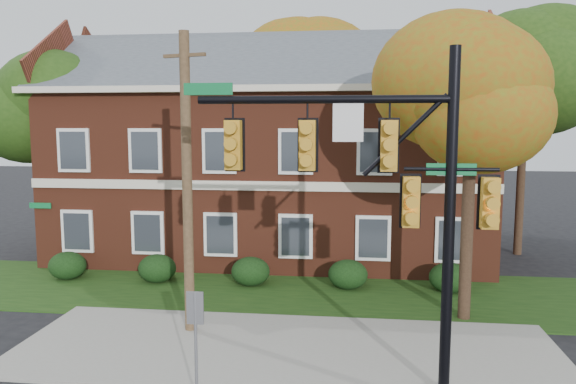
# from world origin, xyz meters

# --- Properties ---
(ground) EXTENTS (120.00, 120.00, 0.00)m
(ground) POSITION_xyz_m (0.00, 0.00, 0.00)
(ground) COLOR black
(ground) RESTS_ON ground
(sidewalk) EXTENTS (14.00, 5.00, 0.08)m
(sidewalk) POSITION_xyz_m (0.00, 1.00, 0.04)
(sidewalk) COLOR gray
(sidewalk) RESTS_ON ground
(grass_strip) EXTENTS (30.00, 6.00, 0.04)m
(grass_strip) POSITION_xyz_m (0.00, 6.00, 0.02)
(grass_strip) COLOR #193811
(grass_strip) RESTS_ON ground
(apartment_building) EXTENTS (18.80, 8.80, 9.74)m
(apartment_building) POSITION_xyz_m (-2.00, 11.95, 4.99)
(apartment_building) COLOR maroon
(apartment_building) RESTS_ON ground
(hedge_far_left) EXTENTS (1.40, 1.26, 1.05)m
(hedge_far_left) POSITION_xyz_m (-9.00, 6.70, 0.53)
(hedge_far_left) COLOR black
(hedge_far_left) RESTS_ON ground
(hedge_left) EXTENTS (1.40, 1.26, 1.05)m
(hedge_left) POSITION_xyz_m (-5.50, 6.70, 0.53)
(hedge_left) COLOR black
(hedge_left) RESTS_ON ground
(hedge_center) EXTENTS (1.40, 1.26, 1.05)m
(hedge_center) POSITION_xyz_m (-2.00, 6.70, 0.53)
(hedge_center) COLOR black
(hedge_center) RESTS_ON ground
(hedge_right) EXTENTS (1.40, 1.26, 1.05)m
(hedge_right) POSITION_xyz_m (1.50, 6.70, 0.53)
(hedge_right) COLOR black
(hedge_right) RESTS_ON ground
(hedge_far_right) EXTENTS (1.40, 1.26, 1.05)m
(hedge_far_right) POSITION_xyz_m (5.00, 6.70, 0.53)
(hedge_far_right) COLOR black
(hedge_far_right) RESTS_ON ground
(tree_near_right) EXTENTS (4.50, 4.25, 8.58)m
(tree_near_right) POSITION_xyz_m (5.22, 3.87, 6.67)
(tree_near_right) COLOR black
(tree_near_right) RESTS_ON ground
(tree_left_rear) EXTENTS (5.40, 5.10, 8.88)m
(tree_left_rear) POSITION_xyz_m (-11.73, 10.84, 6.68)
(tree_left_rear) COLOR black
(tree_left_rear) RESTS_ON ground
(tree_right_rear) EXTENTS (6.30, 5.95, 10.62)m
(tree_right_rear) POSITION_xyz_m (9.31, 12.81, 8.12)
(tree_right_rear) COLOR black
(tree_right_rear) RESTS_ON ground
(tree_far_rear) EXTENTS (6.84, 6.46, 11.52)m
(tree_far_rear) POSITION_xyz_m (-0.66, 19.79, 8.84)
(tree_far_rear) COLOR black
(tree_far_rear) RESTS_ON ground
(traffic_signal) EXTENTS (6.60, 0.59, 7.37)m
(traffic_signal) POSITION_xyz_m (2.33, -1.03, 4.58)
(traffic_signal) COLOR gray
(traffic_signal) RESTS_ON ground
(utility_pole) EXTENTS (1.26, 0.44, 8.27)m
(utility_pole) POSITION_xyz_m (-2.84, 2.00, 4.19)
(utility_pole) COLOR #44311F
(utility_pole) RESTS_ON ground
(sign_post) EXTENTS (0.35, 0.07, 2.43)m
(sign_post) POSITION_xyz_m (-1.50, -2.00, 1.65)
(sign_post) COLOR slate
(sign_post) RESTS_ON ground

